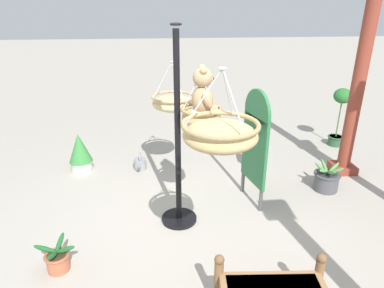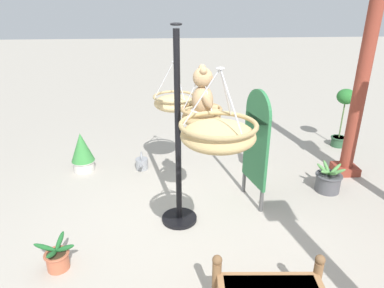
# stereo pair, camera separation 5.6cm
# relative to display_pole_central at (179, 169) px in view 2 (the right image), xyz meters

# --- Properties ---
(ground_plane) EXTENTS (40.00, 40.00, 0.00)m
(ground_plane) POSITION_rel_display_pole_central_xyz_m (0.25, 0.08, -0.73)
(ground_plane) COLOR #A8A093
(display_pole_central) EXTENTS (0.44, 0.44, 2.36)m
(display_pole_central) POSITION_rel_display_pole_central_xyz_m (0.00, 0.00, 0.00)
(display_pole_central) COLOR black
(display_pole_central) RESTS_ON ground
(hanging_basket_with_teddy) EXTENTS (0.45, 0.45, 0.60)m
(hanging_basket_with_teddy) POSITION_rel_display_pole_central_xyz_m (0.15, 0.25, 0.70)
(hanging_basket_with_teddy) COLOR tan
(teddy_bear) EXTENTS (0.37, 0.33, 0.53)m
(teddy_bear) POSITION_rel_display_pole_central_xyz_m (0.15, 0.27, 0.94)
(teddy_bear) COLOR tan
(hanging_basket_left_high) EXTENTS (0.62, 0.62, 0.71)m
(hanging_basket_left_high) POSITION_rel_display_pole_central_xyz_m (-1.17, -0.01, 0.47)
(hanging_basket_left_high) COLOR tan
(hanging_basket_right_low) EXTENTS (0.60, 0.60, 0.61)m
(hanging_basket_right_low) POSITION_rel_display_pole_central_xyz_m (1.25, 0.27, 0.93)
(hanging_basket_right_low) COLOR tan
(greenhouse_pillar_left) EXTENTS (0.37, 0.37, 3.01)m
(greenhouse_pillar_left) POSITION_rel_display_pole_central_xyz_m (-1.10, 2.69, 0.73)
(greenhouse_pillar_left) COLOR brown
(greenhouse_pillar_left) RESTS_ON ground
(potted_plant_fern_front) EXTENTS (0.36, 0.36, 0.64)m
(potted_plant_fern_front) POSITION_rel_display_pole_central_xyz_m (-1.48, -1.49, -0.41)
(potted_plant_fern_front) COLOR beige
(potted_plant_fern_front) RESTS_ON ground
(potted_plant_tall_leafy) EXTENTS (0.44, 0.41, 0.42)m
(potted_plant_tall_leafy) POSITION_rel_display_pole_central_xyz_m (-0.57, 2.16, -0.56)
(potted_plant_tall_leafy) COLOR #4C4C51
(potted_plant_tall_leafy) RESTS_ON ground
(potted_plant_small_succulent) EXTENTS (0.43, 0.44, 0.34)m
(potted_plant_small_succulent) POSITION_rel_display_pole_central_xyz_m (0.76, -1.29, -0.59)
(potted_plant_small_succulent) COLOR #BC6042
(potted_plant_small_succulent) RESTS_ON ground
(potted_plant_conical_shrub) EXTENTS (0.26, 0.26, 0.64)m
(potted_plant_conical_shrub) POSITION_rel_display_pole_central_xyz_m (-1.43, 1.26, -0.40)
(potted_plant_conical_shrub) COLOR beige
(potted_plant_conical_shrub) RESTS_ON ground
(potted_plant_trailing_ivy) EXTENTS (0.32, 0.32, 1.09)m
(potted_plant_trailing_ivy) POSITION_rel_display_pole_central_xyz_m (-2.14, 3.05, -0.07)
(potted_plant_trailing_ivy) COLOR #2D5638
(potted_plant_trailing_ivy) RESTS_ON ground
(display_sign_board) EXTENTS (0.59, 0.18, 1.57)m
(display_sign_board) POSITION_rel_display_pole_central_xyz_m (-0.37, 1.01, 0.20)
(display_sign_board) COLOR #286B3D
(display_sign_board) RESTS_ON ground
(watering_can) EXTENTS (0.35, 0.20, 0.30)m
(watering_can) POSITION_rel_display_pole_central_xyz_m (-1.44, -0.56, -0.62)
(watering_can) COLOR gray
(watering_can) RESTS_ON ground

